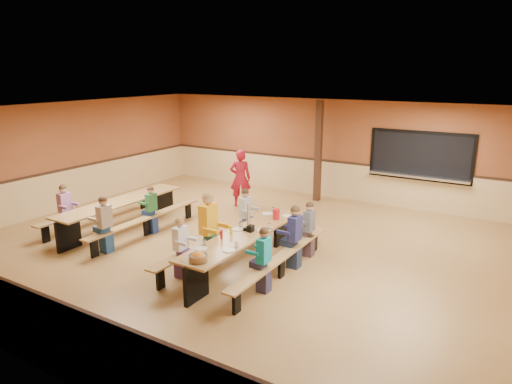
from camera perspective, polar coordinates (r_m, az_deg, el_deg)
The scene contains 23 objects.
ground at distance 10.24m, azimuth -1.43°, elevation -7.02°, with size 12.00×12.00×0.00m, color olive.
room_envelope at distance 10.00m, azimuth -1.46°, elevation -3.35°, with size 12.04×10.04×3.02m.
kitchen_pass_through at distance 13.40m, azimuth 19.83°, elevation 4.02°, with size 2.78×0.28×1.38m.
structural_post at distance 13.69m, azimuth 7.80°, elevation 5.04°, with size 0.18×0.18×3.00m, color #321B10.
cafeteria_table_main at distance 9.07m, azimuth -1.40°, elevation -6.43°, with size 1.91×3.70×0.74m.
cafeteria_table_second at distance 11.73m, azimuth -16.48°, elevation -2.04°, with size 1.91×3.70×0.74m.
seated_child_white_left at distance 8.79m, azimuth -9.40°, elevation -6.90°, with size 0.36×0.29×1.18m, color white, non-canonical shape.
seated_adult_yellow at distance 9.38m, azimuth -5.95°, elevation -4.44°, with size 0.49×0.40×1.46m, color yellow, non-canonical shape.
seated_child_grey_left at distance 10.51m, azimuth -1.36°, elevation -2.91°, with size 0.37×0.31×1.22m, color #BBBBBB, non-canonical shape.
seated_child_teal_right at distance 8.12m, azimuth 0.99°, elevation -8.56°, with size 0.36×0.29×1.19m, color teal, non-canonical shape.
seated_child_navy_right at distance 9.10m, azimuth 4.85°, elevation -5.68°, with size 0.40×0.33×1.27m, color navy, non-canonical shape.
seated_child_char_right at distance 9.70m, azimuth 6.65°, elevation -4.70°, with size 0.35×0.29×1.18m, color #4F525A, non-canonical shape.
seated_child_purple_sec at distance 11.75m, azimuth -22.73°, elevation -2.13°, with size 0.38×0.31×1.23m, color #976089, non-canonical shape.
seated_child_green_sec at distance 11.27m, azimuth -12.92°, elevation -2.21°, with size 0.34×0.28×1.15m, color #2A6A35, non-canonical shape.
seated_child_tan_sec at distance 10.35m, azimuth -18.36°, elevation -3.92°, with size 0.39×0.32×1.24m, color tan, non-canonical shape.
standing_woman at distance 13.13m, azimuth -1.98°, elevation 1.75°, with size 0.60×0.40×1.66m, color maroon.
punch_pitcher at distance 9.79m, azimuth 2.54°, elevation -2.80°, with size 0.16×0.16×0.22m, color red.
chip_bowl at distance 7.76m, azimuth -7.26°, elevation -8.09°, with size 0.32×0.32×0.15m, color orange, non-canonical shape.
napkin_dispenser at distance 9.05m, azimuth -0.66°, elevation -4.59°, with size 0.10×0.14×0.13m, color black.
condiment_mustard at distance 8.94m, azimuth -3.14°, elevation -4.73°, with size 0.06×0.06×0.17m, color yellow.
condiment_ketchup at distance 8.71m, azimuth -4.34°, elevation -5.31°, with size 0.06×0.06×0.17m, color #B2140F.
table_paddle at distance 9.10m, azimuth -0.93°, elevation -4.01°, with size 0.16×0.16×0.56m.
place_settings at distance 8.98m, azimuth -1.41°, elevation -4.83°, with size 0.65×3.30×0.11m, color beige, non-canonical shape.
Camera 1 is at (5.12, -7.99, 3.85)m, focal length 32.00 mm.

